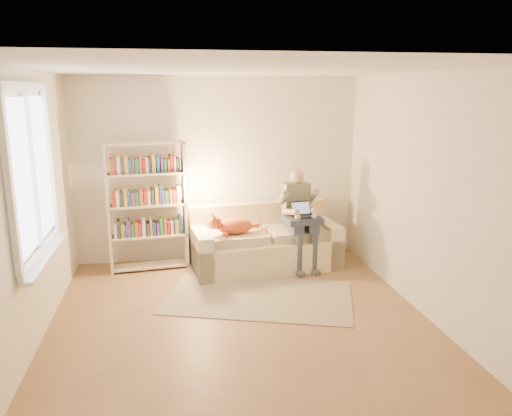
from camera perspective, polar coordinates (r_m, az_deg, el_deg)
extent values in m
plane|color=brown|center=(5.38, -1.60, -13.23)|extent=(4.50, 4.50, 0.00)
cube|color=white|center=(4.82, -1.80, 15.62)|extent=(4.00, 4.50, 0.02)
cube|color=silver|center=(5.06, -24.71, -0.55)|extent=(0.02, 4.50, 2.60)
cube|color=silver|center=(5.59, 19.06, 1.17)|extent=(0.02, 4.50, 2.60)
cube|color=silver|center=(7.13, -4.35, 4.40)|extent=(4.00, 0.02, 2.60)
cube|color=silver|center=(2.84, 5.09, -9.80)|extent=(4.00, 0.02, 2.60)
plane|color=white|center=(5.18, -24.23, 3.75)|extent=(0.00, 1.50, 1.50)
cube|color=white|center=(5.12, -24.98, 12.49)|extent=(0.05, 1.50, 0.08)
cube|color=white|center=(5.35, -23.31, -4.60)|extent=(0.05, 1.50, 0.08)
cube|color=white|center=(5.18, -24.12, 3.75)|extent=(0.04, 0.05, 1.50)
cube|color=white|center=(5.36, -22.85, -5.10)|extent=(0.12, 1.52, 0.04)
cube|color=beige|center=(6.95, 1.06, -5.09)|extent=(2.07, 1.09, 0.42)
cube|color=beige|center=(7.15, 0.26, -1.02)|extent=(2.00, 0.40, 0.43)
cube|color=beige|center=(6.73, -6.29, -4.99)|extent=(0.29, 0.91, 0.60)
cube|color=beige|center=(7.22, 7.89, -3.75)|extent=(0.29, 0.91, 0.60)
cube|color=beige|center=(6.71, -2.48, -3.37)|extent=(0.90, 0.68, 0.12)
cube|color=beige|center=(6.96, 4.72, -2.78)|extent=(0.90, 0.68, 0.12)
cube|color=gray|center=(6.92, 4.60, 0.86)|extent=(0.38, 0.23, 0.49)
sphere|color=tan|center=(6.83, 4.71, 3.62)|extent=(0.20, 0.20, 0.20)
cube|color=#353D4B|center=(6.74, 4.38, -2.07)|extent=(0.18, 0.42, 0.15)
cube|color=#353D4B|center=(6.81, 6.08, -1.94)|extent=(0.18, 0.42, 0.15)
cylinder|color=#353D4B|center=(6.66, 4.91, -5.33)|extent=(0.10, 0.10, 0.56)
cylinder|color=#353D4B|center=(6.74, 6.64, -5.16)|extent=(0.10, 0.10, 0.56)
ellipsoid|color=orange|center=(6.63, -2.43, -2.08)|extent=(0.50, 0.30, 0.21)
sphere|color=orange|center=(6.52, -4.69, -1.72)|extent=(0.17, 0.17, 0.17)
cylinder|color=orange|center=(6.75, -0.46, -2.15)|extent=(0.24, 0.07, 0.07)
cube|color=#293448|center=(6.73, 4.93, -1.32)|extent=(0.51, 0.44, 0.08)
cube|color=black|center=(6.68, 5.05, -0.99)|extent=(0.30, 0.22, 0.02)
cube|color=black|center=(6.75, 4.75, 0.00)|extent=(0.28, 0.11, 0.18)
plane|color=#8CA5CC|center=(6.75, 4.75, 0.00)|extent=(0.26, 0.12, 0.23)
cube|color=beige|center=(6.84, -16.54, -0.12)|extent=(0.06, 0.27, 1.76)
cube|color=beige|center=(6.88, -8.15, 0.40)|extent=(0.06, 0.27, 1.76)
cube|color=beige|center=(7.08, -11.99, -6.42)|extent=(1.07, 0.36, 0.03)
cube|color=beige|center=(6.94, -12.16, -3.10)|extent=(1.07, 0.36, 0.03)
cube|color=beige|center=(6.84, -12.34, 0.34)|extent=(1.07, 0.36, 0.03)
cube|color=beige|center=(6.76, -12.52, 3.87)|extent=(1.07, 0.36, 0.03)
cube|color=beige|center=(6.70, -12.69, 7.24)|extent=(1.07, 0.36, 0.03)
cube|color=gold|center=(6.91, -12.21, -2.16)|extent=(0.91, 0.29, 0.21)
cube|color=#1E4C8C|center=(6.81, -12.39, 1.31)|extent=(0.91, 0.29, 0.21)
cube|color=#66337F|center=(6.74, -12.57, 4.87)|extent=(0.91, 0.29, 0.21)
cylinder|color=silver|center=(6.86, -8.79, 0.83)|extent=(0.10, 0.10, 0.04)
cone|color=silver|center=(6.72, -7.47, 2.91)|extent=(0.13, 0.15, 0.15)
cube|color=gray|center=(6.03, 0.39, -10.13)|extent=(2.46, 1.90, 0.01)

